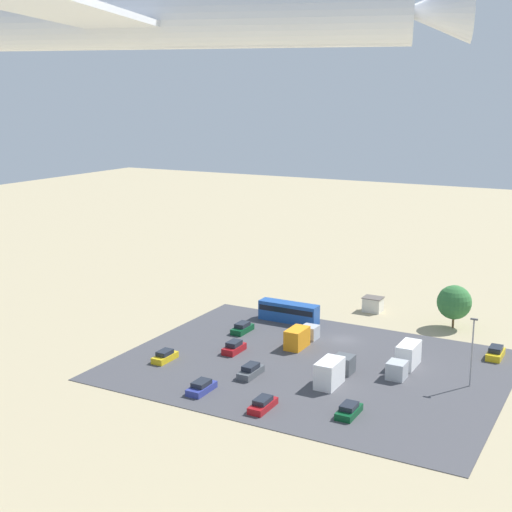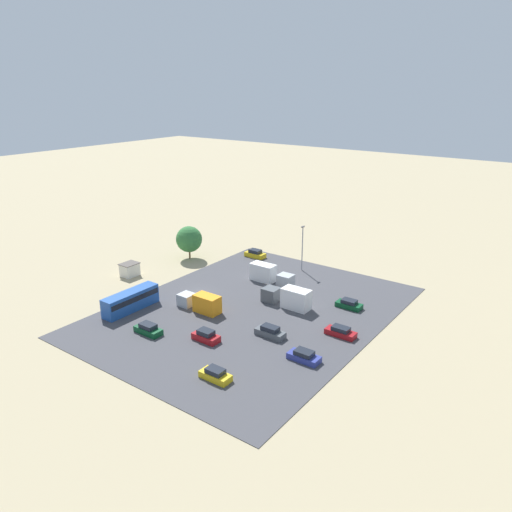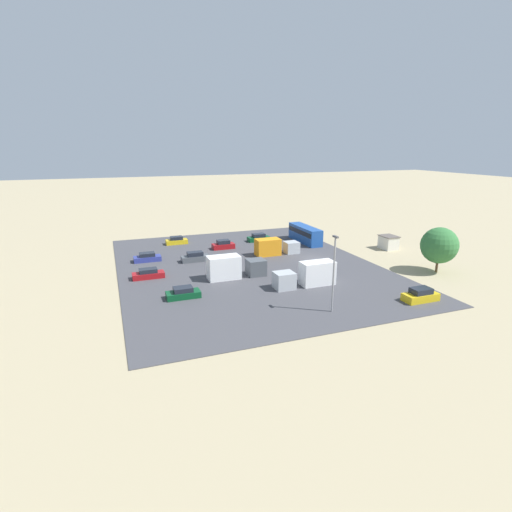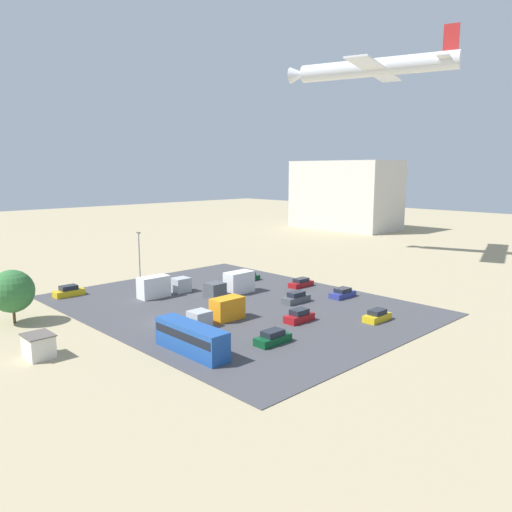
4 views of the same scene
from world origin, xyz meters
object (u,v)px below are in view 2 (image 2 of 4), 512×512
(parked_car_3, at_px, (304,356))
(parked_truck_1, at_px, (269,275))
(shed_building, at_px, (130,270))
(parked_car_5, at_px, (215,375))
(parked_car_4, at_px, (349,304))
(parked_car_7, at_px, (255,254))
(parked_car_0, at_px, (148,329))
(parked_car_1, at_px, (206,336))
(parked_car_6, at_px, (341,332))
(parked_truck_0, at_px, (289,298))
(bus, at_px, (131,300))
(parked_truck_2, at_px, (201,303))
(parked_car_2, at_px, (270,332))

(parked_car_3, height_order, parked_truck_1, parked_truck_1)
(shed_building, distance_m, parked_car_5, 40.49)
(parked_car_4, height_order, parked_car_7, parked_car_7)
(parked_car_0, height_order, parked_car_3, parked_car_0)
(shed_building, bearing_deg, parked_car_7, 150.08)
(parked_car_3, bearing_deg, parked_car_5, 147.39)
(parked_car_1, height_order, parked_car_6, parked_car_1)
(parked_car_4, distance_m, parked_car_5, 29.30)
(shed_building, xyz_separation_m, parked_truck_0, (-6.10, 32.28, 0.35))
(bus, distance_m, parked_car_5, 25.42)
(parked_car_5, height_order, parked_truck_2, parked_truck_2)
(shed_building, xyz_separation_m, parked_car_1, (10.74, 28.94, -0.51))
(parked_car_7, bearing_deg, bus, -1.66)
(parked_car_2, bearing_deg, parked_truck_0, 18.12)
(parked_car_0, height_order, parked_truck_0, parked_truck_0)
(parked_car_6, relative_size, parked_truck_2, 0.57)
(parked_car_6, bearing_deg, parked_car_7, 55.81)
(shed_building, xyz_separation_m, parked_truck_2, (3.58, 21.60, 0.14))
(bus, distance_m, parked_truck_0, 25.83)
(parked_car_2, distance_m, parked_truck_1, 21.00)
(parked_car_4, xyz_separation_m, parked_car_6, (9.54, 3.31, 0.01))
(parked_car_5, distance_m, parked_truck_2, 20.42)
(parked_car_1, xyz_separation_m, parked_car_6, (-12.70, 14.97, -0.10))
(parked_car_5, relative_size, parked_truck_0, 0.48)
(shed_building, relative_size, parked_truck_0, 0.39)
(shed_building, bearing_deg, bus, 50.25)
(bus, height_order, parked_car_6, bus)
(parked_car_1, xyz_separation_m, parked_car_2, (-6.48, 6.73, -0.01))
(parked_car_3, bearing_deg, bus, 95.52)
(parked_car_0, distance_m, parked_truck_0, 23.38)
(bus, distance_m, parked_car_3, 31.10)
(parked_car_0, relative_size, parked_truck_0, 0.52)
(parked_car_1, relative_size, parked_car_3, 0.93)
(parked_car_3, xyz_separation_m, parked_truck_0, (-13.26, -10.85, 0.95))
(parked_car_2, bearing_deg, parked_car_0, 123.17)
(shed_building, height_order, parked_truck_1, parked_truck_1)
(shed_building, distance_m, parked_truck_1, 26.95)
(parked_truck_0, bearing_deg, shed_building, 100.71)
(parked_car_5, relative_size, parked_truck_2, 0.52)
(parked_car_3, distance_m, parked_car_6, 9.15)
(parked_car_6, height_order, parked_truck_0, parked_truck_0)
(parked_truck_1, bearing_deg, parked_car_6, 61.57)
(parked_car_0, bearing_deg, parked_truck_0, 149.96)
(shed_building, relative_size, bus, 0.33)
(parked_car_6, relative_size, parked_truck_0, 0.53)
(parked_car_1, xyz_separation_m, parked_car_7, (-33.59, -15.79, 0.00))
(parked_car_3, distance_m, parked_truck_1, 28.01)
(shed_building, bearing_deg, parked_truck_2, 80.60)
(parked_car_5, relative_size, parked_car_7, 0.93)
(parked_car_7, bearing_deg, parked_truck_0, 48.79)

